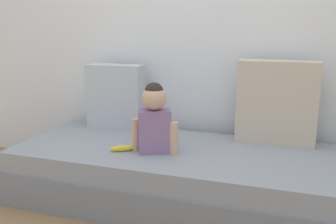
# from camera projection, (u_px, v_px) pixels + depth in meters

# --- Properties ---
(ground_plane) EXTENTS (12.00, 12.00, 0.00)m
(ground_plane) POSITION_uv_depth(u_px,v_px,m) (176.00, 200.00, 2.55)
(ground_plane) COLOR #93704C
(back_wall) EXTENTS (5.43, 0.10, 2.39)m
(back_wall) POSITION_uv_depth(u_px,v_px,m) (199.00, 24.00, 2.81)
(back_wall) COLOR silver
(back_wall) RESTS_ON ground
(couch) EXTENTS (2.23, 0.90, 0.37)m
(couch) POSITION_uv_depth(u_px,v_px,m) (176.00, 175.00, 2.51)
(couch) COLOR gray
(couch) RESTS_ON ground
(throw_pillow_left) EXTENTS (0.45, 0.16, 0.51)m
(throw_pillow_left) POSITION_uv_depth(u_px,v_px,m) (116.00, 97.00, 2.92)
(throw_pillow_left) COLOR #B2BCC6
(throw_pillow_left) RESTS_ON couch
(throw_pillow_right) EXTENTS (0.54, 0.16, 0.58)m
(throw_pillow_right) POSITION_uv_depth(u_px,v_px,m) (277.00, 103.00, 2.53)
(throw_pillow_right) COLOR #C1B29E
(throw_pillow_right) RESTS_ON couch
(toddler) EXTENTS (0.32, 0.20, 0.46)m
(toddler) POSITION_uv_depth(u_px,v_px,m) (154.00, 118.00, 2.35)
(toddler) COLOR gray
(toddler) RESTS_ON couch
(banana) EXTENTS (0.17, 0.13, 0.04)m
(banana) POSITION_uv_depth(u_px,v_px,m) (122.00, 148.00, 2.41)
(banana) COLOR yellow
(banana) RESTS_ON couch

